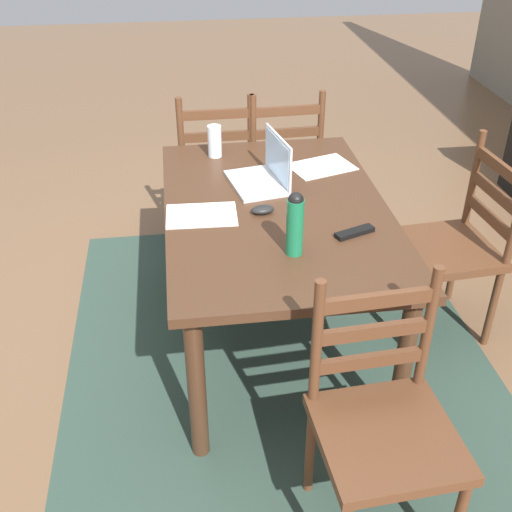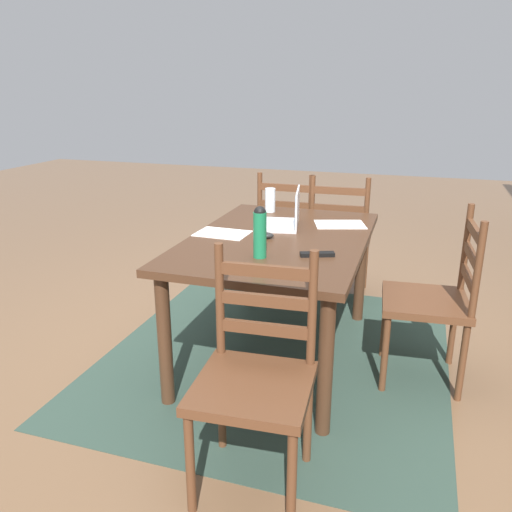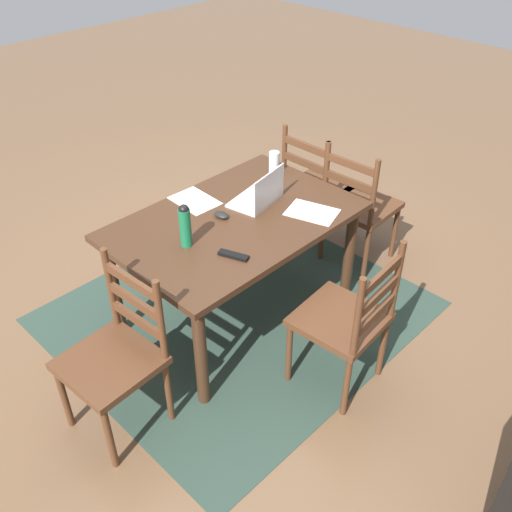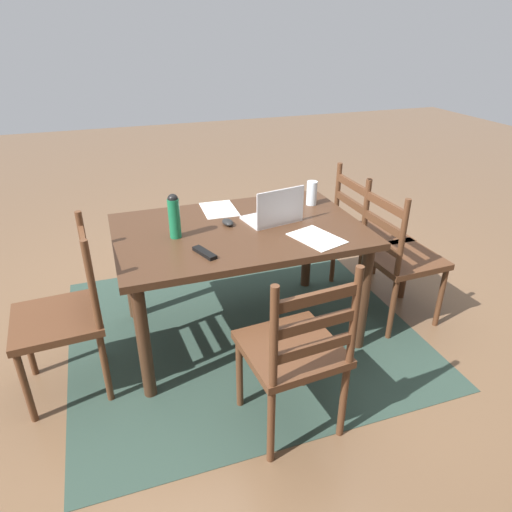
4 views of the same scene
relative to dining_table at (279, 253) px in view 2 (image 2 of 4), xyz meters
name	(u,v)px [view 2 (image 2 of 4)]	position (x,y,z in m)	size (l,w,h in m)	color
ground_plane	(277,354)	(0.00, 0.00, -0.64)	(14.00, 14.00, 0.00)	brown
area_rug	(277,353)	(0.00, 0.00, -0.64)	(2.16, 1.96, 0.01)	#2D4238
dining_table	(279,253)	(0.00, 0.00, 0.00)	(1.45, 0.96, 0.74)	#422819
chair_left_near	(289,234)	(-1.02, -0.19, -0.18)	(0.44, 0.44, 0.95)	#56331E
chair_right_far	(255,379)	(1.02, 0.19, -0.18)	(0.47, 0.47, 0.95)	#56331E
chair_left_far	(340,238)	(-1.02, 0.19, -0.18)	(0.46, 0.46, 0.95)	#56331E
chair_far_head	(433,300)	(0.00, 0.85, -0.18)	(0.47, 0.47, 0.95)	#56331E
laptop	(287,217)	(-0.23, -0.01, 0.15)	(0.36, 0.28, 0.23)	silver
water_bottle	(260,231)	(0.38, 0.01, 0.23)	(0.07, 0.07, 0.26)	#197247
drinking_glass	(270,200)	(-0.57, -0.22, 0.17)	(0.07, 0.07, 0.16)	silver
computer_mouse	(265,235)	(0.05, -0.07, 0.11)	(0.06, 0.10, 0.03)	black
tv_remote	(317,254)	(0.27, 0.27, 0.10)	(0.04, 0.17, 0.02)	black
paper_stack_left	(222,233)	(0.04, -0.32, 0.09)	(0.21, 0.30, 0.00)	white
paper_stack_right	(340,224)	(-0.37, 0.28, 0.09)	(0.21, 0.30, 0.00)	white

